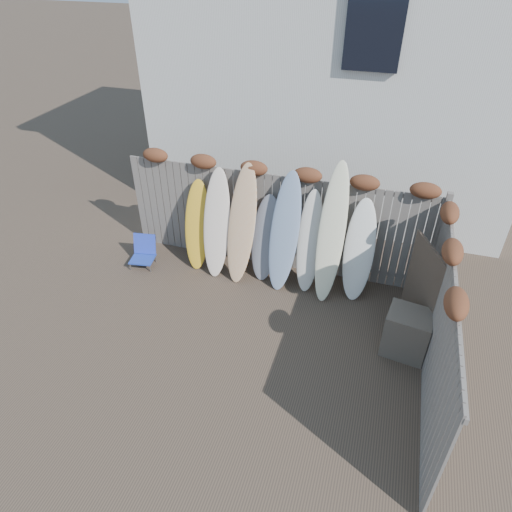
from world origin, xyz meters
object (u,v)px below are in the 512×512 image
(beach_chair, at_px, (144,251))
(wooden_crate, at_px, (407,333))
(surfboard_0, at_px, (197,225))
(lattice_panel, at_px, (422,292))

(beach_chair, height_order, wooden_crate, wooden_crate)
(beach_chair, bearing_deg, surfboard_0, 19.45)
(wooden_crate, relative_size, lattice_panel, 0.47)
(beach_chair, distance_m, lattice_panel, 5.40)
(wooden_crate, height_order, surfboard_0, surfboard_0)
(beach_chair, relative_size, lattice_panel, 0.36)
(beach_chair, height_order, lattice_panel, lattice_panel)
(beach_chair, relative_size, wooden_crate, 0.77)
(wooden_crate, height_order, lattice_panel, lattice_panel)
(beach_chair, bearing_deg, wooden_crate, -10.13)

